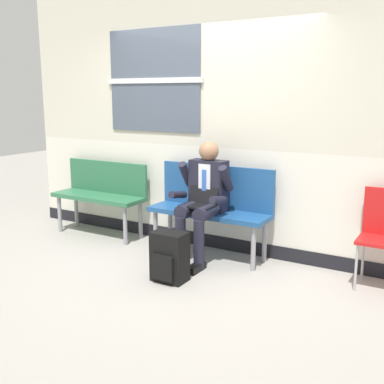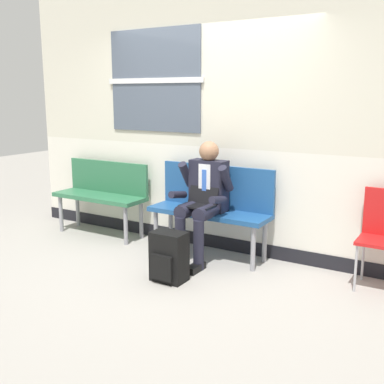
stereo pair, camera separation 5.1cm
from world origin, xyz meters
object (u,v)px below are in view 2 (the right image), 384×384
(bench_empty, at_px, (103,191))
(folding_chair, at_px, (382,229))
(bench_with_person, at_px, (212,203))
(backpack, at_px, (169,257))
(person_seated, at_px, (203,198))

(bench_empty, xyz_separation_m, folding_chair, (3.32, 0.03, -0.01))
(bench_with_person, relative_size, backpack, 2.81)
(folding_chair, bearing_deg, bench_with_person, -179.13)
(person_seated, distance_m, backpack, 0.81)
(bench_with_person, xyz_separation_m, person_seated, (-0.00, -0.21, 0.10))
(bench_with_person, xyz_separation_m, backpack, (0.01, -0.88, -0.35))
(bench_with_person, height_order, backpack, bench_with_person)
(person_seated, distance_m, folding_chair, 1.77)
(person_seated, xyz_separation_m, backpack, (0.01, -0.67, -0.45))
(bench_empty, distance_m, folding_chair, 3.32)
(bench_with_person, distance_m, bench_empty, 1.57)
(bench_empty, distance_m, person_seated, 1.59)
(person_seated, bearing_deg, backpack, -88.83)
(bench_with_person, distance_m, folding_chair, 1.75)
(bench_empty, distance_m, backpack, 1.84)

